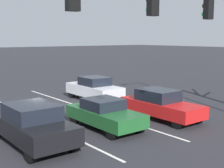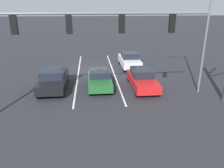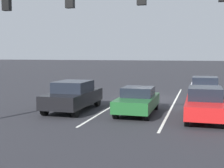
{
  "view_description": "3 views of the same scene",
  "coord_description": "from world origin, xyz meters",
  "px_view_note": "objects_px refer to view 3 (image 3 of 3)",
  "views": [
    {
      "loc": [
        8.29,
        17.19,
        4.21
      ],
      "look_at": [
        -0.73,
        5.64,
        2.03
      ],
      "focal_mm": 50.0,
      "sensor_mm": 36.0,
      "label": 1
    },
    {
      "loc": [
        0.51,
        22.26,
        6.26
      ],
      "look_at": [
        -0.93,
        8.12,
        1.11
      ],
      "focal_mm": 35.0,
      "sensor_mm": 36.0,
      "label": 2
    },
    {
      "loc": [
        -3.23,
        21.61,
        3.13
      ],
      "look_at": [
        1.27,
        5.61,
        1.51
      ],
      "focal_mm": 50.0,
      "sensor_mm": 36.0,
      "label": 3
    }
  ],
  "objects_px": {
    "car_black_rightlane_front": "(73,95)",
    "car_red_leftlane_front": "(205,103)",
    "car_darkgreen_midlane_front": "(138,100)",
    "traffic_signal_gantry": "(56,9)",
    "car_silver_leftlane_second": "(205,89)"
  },
  "relations": [
    {
      "from": "car_black_rightlane_front",
      "to": "car_red_leftlane_front",
      "type": "xyz_separation_m",
      "value": [
        -6.95,
        0.35,
        -0.08
      ]
    },
    {
      "from": "car_darkgreen_midlane_front",
      "to": "traffic_signal_gantry",
      "type": "bearing_deg",
      "value": 63.98
    },
    {
      "from": "car_black_rightlane_front",
      "to": "traffic_signal_gantry",
      "type": "bearing_deg",
      "value": 105.66
    },
    {
      "from": "traffic_signal_gantry",
      "to": "car_black_rightlane_front",
      "type": "bearing_deg",
      "value": -74.34
    },
    {
      "from": "traffic_signal_gantry",
      "to": "car_red_leftlane_front",
      "type": "bearing_deg",
      "value": -142.69
    },
    {
      "from": "car_black_rightlane_front",
      "to": "car_silver_leftlane_second",
      "type": "height_order",
      "value": "car_black_rightlane_front"
    },
    {
      "from": "car_black_rightlane_front",
      "to": "car_silver_leftlane_second",
      "type": "distance_m",
      "value": 9.12
    },
    {
      "from": "car_black_rightlane_front",
      "to": "car_silver_leftlane_second",
      "type": "xyz_separation_m",
      "value": [
        -7.02,
        -5.82,
        -0.04
      ]
    },
    {
      "from": "car_darkgreen_midlane_front",
      "to": "car_black_rightlane_front",
      "type": "distance_m",
      "value": 3.59
    },
    {
      "from": "car_black_rightlane_front",
      "to": "traffic_signal_gantry",
      "type": "xyz_separation_m",
      "value": [
        -1.3,
        4.65,
        4.0
      ]
    },
    {
      "from": "car_darkgreen_midlane_front",
      "to": "car_black_rightlane_front",
      "type": "xyz_separation_m",
      "value": [
        3.59,
        0.04,
        0.13
      ]
    },
    {
      "from": "car_red_leftlane_front",
      "to": "car_silver_leftlane_second",
      "type": "relative_size",
      "value": 1.02
    },
    {
      "from": "car_red_leftlane_front",
      "to": "car_darkgreen_midlane_front",
      "type": "bearing_deg",
      "value": -6.6
    },
    {
      "from": "car_red_leftlane_front",
      "to": "car_silver_leftlane_second",
      "type": "height_order",
      "value": "car_silver_leftlane_second"
    },
    {
      "from": "car_silver_leftlane_second",
      "to": "traffic_signal_gantry",
      "type": "distance_m",
      "value": 12.6
    }
  ]
}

